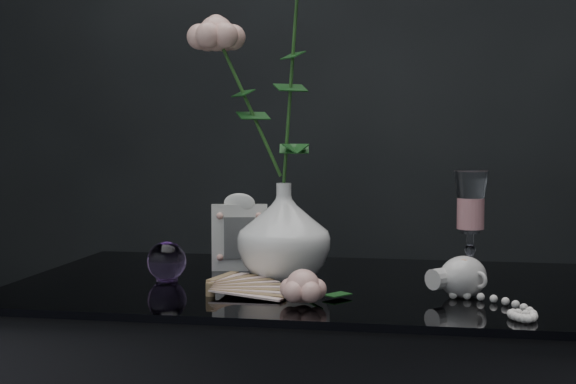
% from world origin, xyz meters
% --- Properties ---
extents(vase, '(0.19, 0.19, 0.17)m').
position_xyz_m(vase, '(-0.07, 0.06, 0.85)').
color(vase, white).
rests_on(vase, table).
extents(wine_glass, '(0.08, 0.08, 0.19)m').
position_xyz_m(wine_glass, '(0.25, 0.11, 0.86)').
color(wine_glass, white).
rests_on(wine_glass, table).
extents(picture_frame, '(0.12, 0.11, 0.15)m').
position_xyz_m(picture_frame, '(-0.17, 0.15, 0.83)').
color(picture_frame, white).
rests_on(picture_frame, table).
extents(paperweight, '(0.07, 0.07, 0.07)m').
position_xyz_m(paperweight, '(-0.27, 0.02, 0.80)').
color(paperweight, '#B785D8').
rests_on(paperweight, table).
extents(paper_fan, '(0.28, 0.24, 0.03)m').
position_xyz_m(paper_fan, '(-0.16, -0.10, 0.77)').
color(paper_fan, beige).
rests_on(paper_fan, table).
extents(loose_rose, '(0.17, 0.19, 0.05)m').
position_xyz_m(loose_rose, '(-0.00, -0.13, 0.79)').
color(loose_rose, '#FFB1A4').
rests_on(loose_rose, table).
extents(pearl_jar, '(0.33, 0.33, 0.07)m').
position_xyz_m(pearl_jar, '(0.24, -0.03, 0.80)').
color(pearl_jar, silver).
rests_on(pearl_jar, table).
extents(roses, '(0.23, 0.11, 0.45)m').
position_xyz_m(roses, '(-0.10, 0.06, 1.12)').
color(roses, '#EBAD9D').
rests_on(roses, vase).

